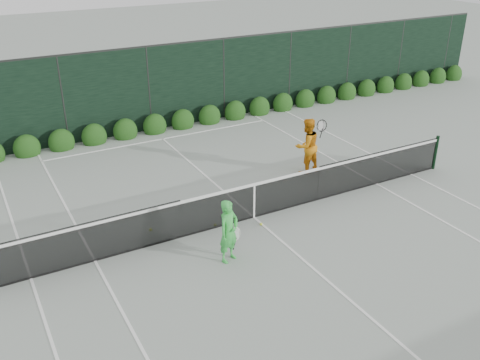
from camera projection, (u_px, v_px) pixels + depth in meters
ground at (254, 217)px, 13.74m from camera, size 80.00×80.00×0.00m
tennis_net at (253, 199)px, 13.50m from camera, size 12.90×0.10×1.07m
player_woman at (229, 231)px, 11.69m from camera, size 0.67×0.53×1.48m
player_man at (307, 146)px, 15.94m from camera, size 0.93×0.71×1.69m
court_lines at (254, 217)px, 13.73m from camera, size 11.03×23.83×0.01m
windscreen_fence at (321, 210)px, 10.94m from camera, size 32.00×21.07×3.06m
hedge_row at (155, 126)px, 19.29m from camera, size 31.66×0.65×0.94m
tennis_balls at (209, 226)px, 13.27m from camera, size 2.59×1.14×0.07m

